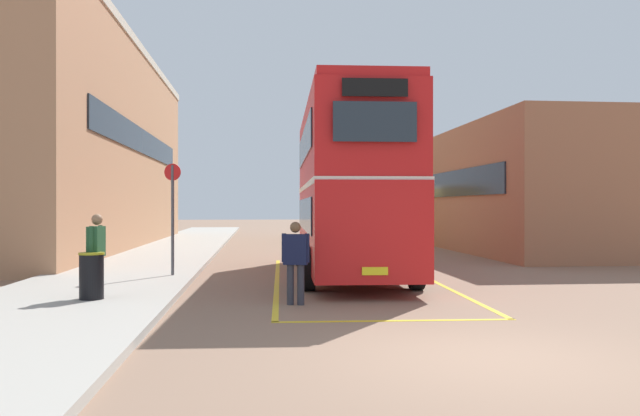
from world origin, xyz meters
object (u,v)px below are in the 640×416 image
double_decker_bus (348,185)px  single_deck_bus (353,211)px  pedestrian_waiting_near (96,249)px  litter_bin (92,276)px  pedestrian_boarding (296,257)px  bus_stop_sign (173,208)px

double_decker_bus → single_deck_bus: bearing=81.0°
pedestrian_waiting_near → litter_bin: 0.56m
pedestrian_boarding → litter_bin: bearing=177.1°
pedestrian_waiting_near → litter_bin: bearing=-93.3°
double_decker_bus → litter_bin: size_ratio=11.01×
pedestrian_waiting_near → bus_stop_sign: bearing=76.0°
double_decker_bus → bus_stop_sign: size_ratio=3.42×
pedestrian_boarding → pedestrian_waiting_near: pedestrian_waiting_near is taller
pedestrian_waiting_near → bus_stop_sign: (0.95, 3.81, 0.79)m
double_decker_bus → pedestrian_waiting_near: (-5.64, -4.50, -1.44)m
single_deck_bus → double_decker_bus: bearing=-99.0°
bus_stop_sign → pedestrian_boarding: bearing=-55.6°
double_decker_bus → bus_stop_sign: double_decker_bus is taller
single_deck_bus → litter_bin: size_ratio=10.26×
litter_bin → bus_stop_sign: bearing=76.7°
double_decker_bus → pedestrian_waiting_near: 7.36m
pedestrian_boarding → bus_stop_sign: bearing=124.4°
double_decker_bus → single_deck_bus: size_ratio=1.07×
pedestrian_boarding → pedestrian_waiting_near: bearing=173.1°
pedestrian_waiting_near → litter_bin: size_ratio=1.82×
double_decker_bus → litter_bin: bearing=-139.8°
pedestrian_waiting_near → litter_bin: (-0.02, -0.28, -0.48)m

